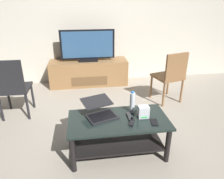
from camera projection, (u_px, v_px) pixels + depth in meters
ground_plane at (114, 136)px, 2.84m from camera, size 7.68×7.68×0.00m
back_wall at (98, 15)px, 4.32m from camera, size 6.40×0.12×2.80m
coffee_table at (118, 130)px, 2.44m from camera, size 1.14×0.58×0.45m
media_cabinet at (89, 73)px, 4.46m from camera, size 1.60×0.49×0.52m
television at (88, 46)px, 4.21m from camera, size 1.08×0.20×0.63m
dining_chair at (171, 75)px, 3.58m from camera, size 0.54×0.54×0.91m
side_chair at (12, 86)px, 3.11m from camera, size 0.44×0.44×0.94m
laptop at (100, 110)px, 2.44m from camera, size 0.45×0.48×0.16m
router_box at (143, 112)px, 2.40m from camera, size 0.12×0.10×0.14m
water_bottle_near at (132, 102)px, 2.49m from camera, size 0.06×0.06×0.27m
cell_phone at (154, 122)px, 2.31m from camera, size 0.09×0.15×0.01m
tv_remote at (130, 117)px, 2.41m from camera, size 0.05×0.16×0.02m
soundbar_remote at (132, 122)px, 2.31m from camera, size 0.10×0.16×0.02m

